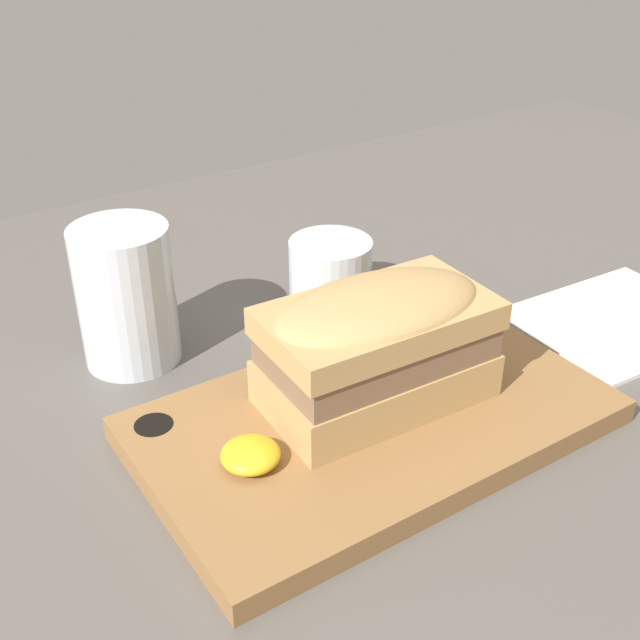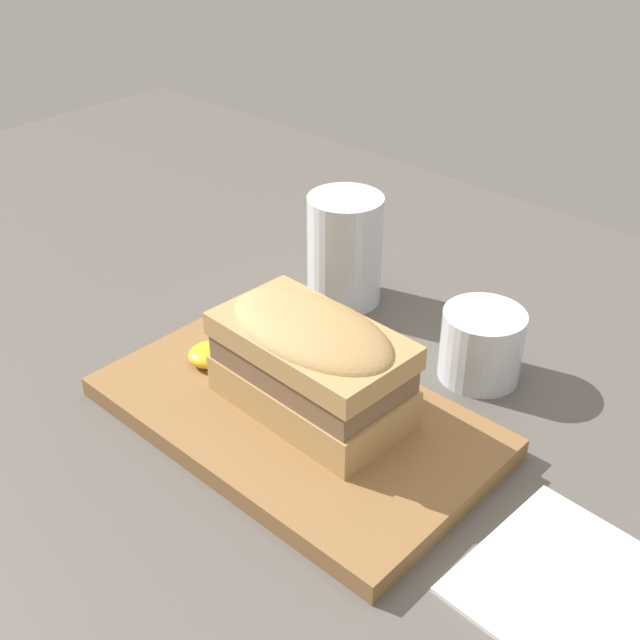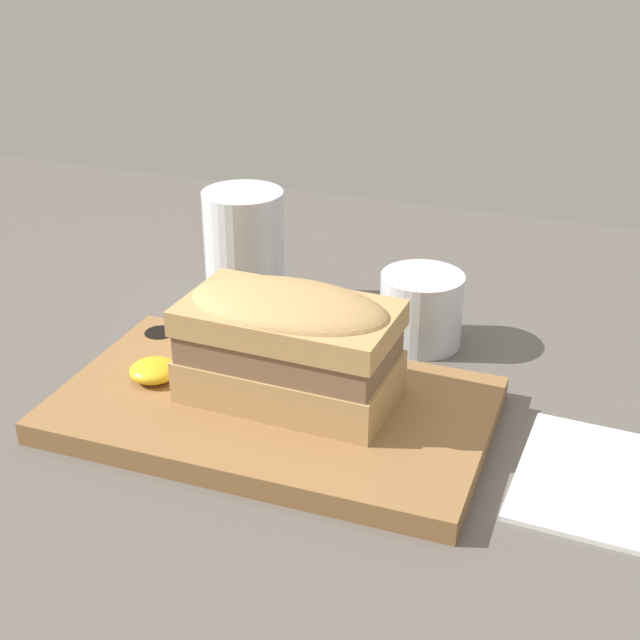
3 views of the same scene
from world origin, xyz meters
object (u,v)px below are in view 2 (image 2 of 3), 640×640
object	(u,v)px
sandwich	(311,359)
water_glass	(345,256)
wine_glass	(481,347)
napkin	(599,606)
serving_board	(294,416)

from	to	relation	value
sandwich	water_glass	world-z (taller)	water_glass
water_glass	wine_glass	xyz separation A→B (cm)	(18.34, -2.06, -1.97)
water_glass	napkin	size ratio (longest dim) A/B	0.66
serving_board	sandwich	xyz separation A→B (cm)	(1.06, 1.11, 5.80)
sandwich	wine_glass	bearing A→B (deg)	67.22
sandwich	napkin	size ratio (longest dim) A/B	0.93
water_glass	wine_glass	bearing A→B (deg)	-6.40
serving_board	wine_glass	size ratio (longest dim) A/B	4.44
serving_board	water_glass	size ratio (longest dim) A/B	2.85
serving_board	water_glass	xyz separation A→B (cm)	(-10.74, 18.73, 4.16)
serving_board	wine_glass	distance (cm)	18.46
napkin	serving_board	bearing A→B (deg)	-179.69
serving_board	sandwich	bearing A→B (deg)	46.38
serving_board	napkin	bearing A→B (deg)	0.31
sandwich	wine_glass	size ratio (longest dim) A/B	2.20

